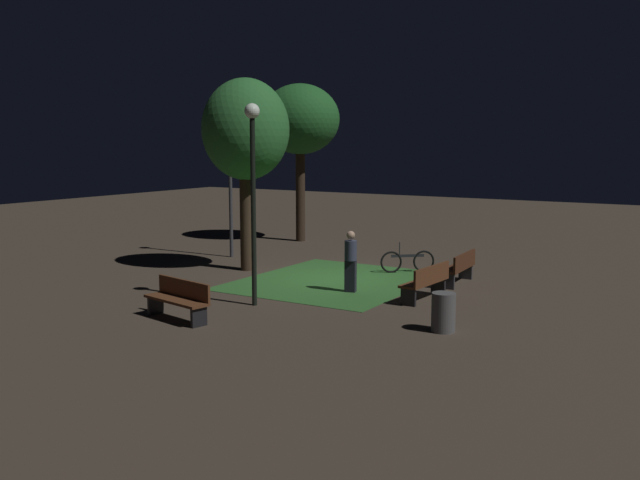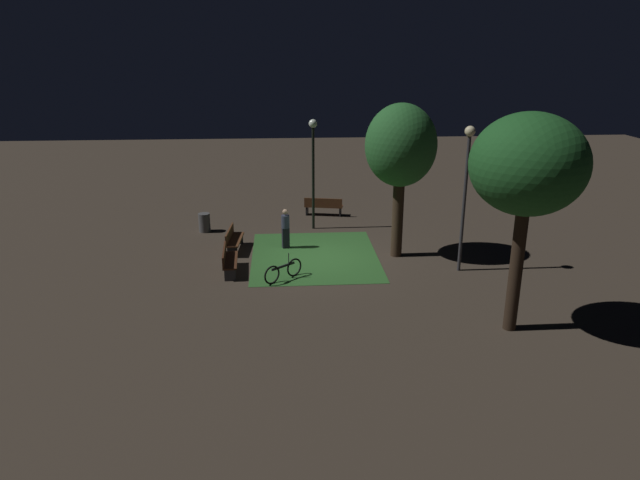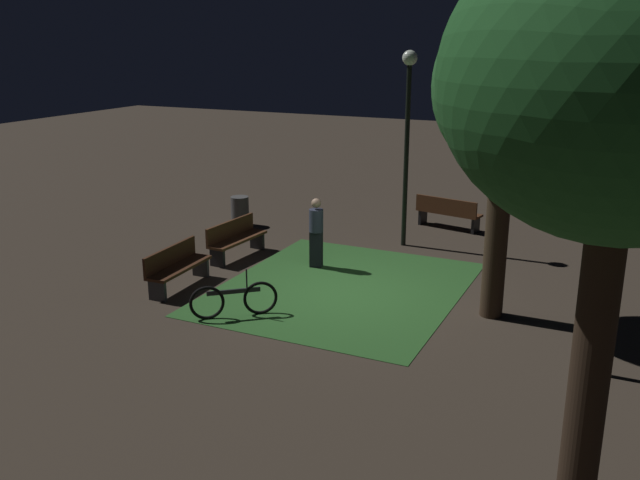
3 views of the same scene
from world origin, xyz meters
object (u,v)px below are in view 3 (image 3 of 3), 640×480
object	(u,v)px
lamp_post_near_wall	(619,156)
trash_bin	(240,211)
bench_path_side	(176,266)
bench_back_row	(448,212)
lamp_post_plaza_east	(408,117)
pedestrian	(316,231)
bicycle	(234,300)
tree_lawn_side	(625,86)
bench_front_right	(235,238)
tree_back_left	(507,91)

from	to	relation	value
lamp_post_near_wall	trash_bin	world-z (taller)	lamp_post_near_wall
bench_path_side	bench_back_row	distance (m)	7.96
bench_path_side	lamp_post_plaza_east	bearing A→B (deg)	146.27
lamp_post_plaza_east	pedestrian	distance (m)	3.67
bench_back_row	bicycle	world-z (taller)	bicycle
tree_lawn_side	trash_bin	xyz separation A→B (m)	(-9.71, -9.80, -4.30)
trash_bin	bench_path_side	bearing A→B (deg)	16.48
bench_front_right	pedestrian	xyz separation A→B (m)	(-0.16, 2.06, 0.37)
tree_lawn_side	lamp_post_near_wall	size ratio (longest dim) A/B	1.18
bench_front_right	tree_back_left	size ratio (longest dim) A/B	0.32
bicycle	bench_front_right	bearing A→B (deg)	-148.37
bench_back_row	bench_front_right	bearing A→B (deg)	-40.16
lamp_post_plaza_east	pedestrian	size ratio (longest dim) A/B	2.97
bicycle	lamp_post_plaza_east	bearing A→B (deg)	166.71
bench_back_row	tree_lawn_side	bearing A→B (deg)	20.69
tree_lawn_side	bench_front_right	bearing A→B (deg)	-130.63
bench_back_row	lamp_post_near_wall	distance (m)	9.01
tree_lawn_side	pedestrian	xyz separation A→B (m)	(-7.34, -6.30, -3.85)
pedestrian	lamp_post_near_wall	bearing A→B (deg)	65.36
bench_front_right	trash_bin	size ratio (longest dim) A/B	2.24
lamp_post_plaza_east	lamp_post_near_wall	bearing A→B (deg)	42.78
bench_path_side	tree_lawn_side	distance (m)	10.57
tree_lawn_side	bicycle	size ratio (longest dim) A/B	4.65
lamp_post_plaza_east	pedestrian	xyz separation A→B (m)	(2.50, -1.25, -2.37)
bench_path_side	lamp_post_plaza_east	world-z (taller)	lamp_post_plaza_east
tree_back_left	lamp_post_near_wall	size ratio (longest dim) A/B	1.12
bench_back_row	pedestrian	xyz separation A→B (m)	(4.47, -1.84, 0.37)
tree_lawn_side	tree_back_left	distance (m)	6.54
pedestrian	bench_back_row	bearing A→B (deg)	157.60
pedestrian	tree_lawn_side	bearing A→B (deg)	40.66
tree_back_left	trash_bin	distance (m)	9.30
bench_back_row	tree_back_left	distance (m)	7.15
bench_front_right	bicycle	xyz separation A→B (m)	(3.15, 1.94, -0.14)
lamp_post_near_wall	bicycle	world-z (taller)	lamp_post_near_wall
bench_front_right	lamp_post_near_wall	size ratio (longest dim) A/B	0.35
tree_lawn_side	lamp_post_near_wall	bearing A→B (deg)	-178.56
lamp_post_plaza_east	bench_front_right	bearing A→B (deg)	-51.29
lamp_post_near_wall	lamp_post_plaza_east	xyz separation A→B (m)	(-5.34, -4.94, -0.22)
tree_lawn_side	trash_bin	distance (m)	14.45
tree_back_left	bicycle	bearing A→B (deg)	-63.69
bench_front_right	trash_bin	distance (m)	2.91
lamp_post_near_wall	bench_back_row	bearing A→B (deg)	-149.27
bench_back_row	lamp_post_plaza_east	xyz separation A→B (m)	(1.97, -0.59, 2.74)
lamp_post_near_wall	bench_front_right	bearing A→B (deg)	-108.00
trash_bin	lamp_post_near_wall	bearing A→B (deg)	61.71
lamp_post_near_wall	trash_bin	size ratio (longest dim) A/B	6.33
bench_front_right	lamp_post_near_wall	xyz separation A→B (m)	(2.68, 8.26, 2.97)
bench_front_right	lamp_post_near_wall	bearing A→B (deg)	72.00
lamp_post_near_wall	lamp_post_plaza_east	distance (m)	7.28
lamp_post_near_wall	bicycle	xyz separation A→B (m)	(0.47, -6.31, -3.10)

